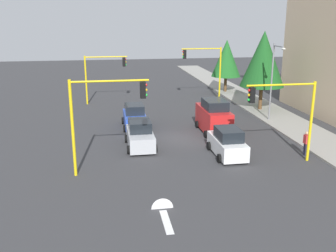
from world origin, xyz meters
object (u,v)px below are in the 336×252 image
traffic_signal_near_right (103,108)px  tree_roadside_mid (263,59)px  delivery_van_red (214,117)px  car_blue (135,117)px  street_lamp_curbside (274,74)px  traffic_signal_far_left (205,63)px  tree_roadside_far (226,58)px  car_silver (140,135)px  traffic_signal_near_left (285,106)px  car_white (227,143)px  pedestrian_crossing (306,143)px  traffic_signal_far_right (103,70)px

traffic_signal_near_right → tree_roadside_mid: bearing=131.7°
delivery_van_red → car_blue: (-2.59, -6.28, -0.38)m
tree_roadside_mid → street_lamp_curbside: bearing=-10.3°
traffic_signal_far_left → traffic_signal_near_right: size_ratio=1.03×
tree_roadside_far → car_silver: tree_roadside_far is taller
traffic_signal_near_left → tree_roadside_far: (-24.00, 3.86, 0.53)m
delivery_van_red → tree_roadside_far: bearing=159.2°
car_white → car_blue: bearing=-145.2°
traffic_signal_near_right → car_silver: (-4.58, 2.55, -3.20)m
pedestrian_crossing → street_lamp_curbside: bearing=171.2°
tree_roadside_far → car_silver: (19.42, -12.66, -3.39)m
car_blue → street_lamp_curbside: bearing=88.5°
street_lamp_curbside → tree_roadside_mid: 4.55m
street_lamp_curbside → tree_roadside_mid: tree_roadside_mid is taller
traffic_signal_far_left → tree_roadside_far: 5.49m
traffic_signal_near_left → traffic_signal_near_right: traffic_signal_near_right is taller
tree_roadside_mid → traffic_signal_far_right: bearing=-111.0°
traffic_signal_far_right → pedestrian_crossing: traffic_signal_far_right is taller
tree_roadside_far → pedestrian_crossing: size_ratio=3.86×
traffic_signal_far_left → tree_roadside_mid: bearing=35.4°
car_silver → traffic_signal_far_left: bearing=150.0°
car_blue → car_silver: same height
traffic_signal_far_right → pedestrian_crossing: bearing=35.3°
traffic_signal_near_left → car_white: traffic_signal_near_left is taller
car_silver → pedestrian_crossing: size_ratio=2.45×
traffic_signal_near_right → tree_roadside_mid: size_ratio=0.73×
traffic_signal_far_left → pedestrian_crossing: 19.43m
traffic_signal_near_left → car_blue: size_ratio=1.28×
traffic_signal_near_left → delivery_van_red: bearing=-161.4°
street_lamp_curbside → tree_roadside_far: bearing=178.8°
car_blue → traffic_signal_near_right: bearing=-14.6°
traffic_signal_far_right → tree_roadside_mid: 16.81m
tree_roadside_mid → car_white: size_ratio=1.94×
traffic_signal_near_right → delivery_van_red: size_ratio=1.21×
traffic_signal_near_left → delivery_van_red: traffic_signal_near_left is taller
car_white → car_silver: bearing=-116.1°
traffic_signal_far_right → tree_roadside_far: (-4.00, 15.13, 0.56)m
tree_roadside_mid → car_white: tree_roadside_mid is taller
traffic_signal_near_left → street_lamp_curbside: 10.27m
car_silver → street_lamp_curbside: bearing=112.2°
traffic_signal_near_left → car_white: (-1.78, -3.10, -2.86)m
traffic_signal_near_right → tree_roadside_far: tree_roadside_far is taller
tree_roadside_mid → traffic_signal_far_left: bearing=-144.6°
tree_roadside_mid → car_silver: (9.42, -13.16, -4.33)m
traffic_signal_far_right → traffic_signal_near_left: size_ratio=0.99×
tree_roadside_mid → delivery_van_red: 10.33m
pedestrian_crossing → car_blue: bearing=-129.2°
car_silver → pedestrian_crossing: 11.61m
traffic_signal_far_right → delivery_van_red: (12.66, 8.79, -2.44)m
tree_roadside_far → car_white: (22.22, -6.96, -3.39)m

